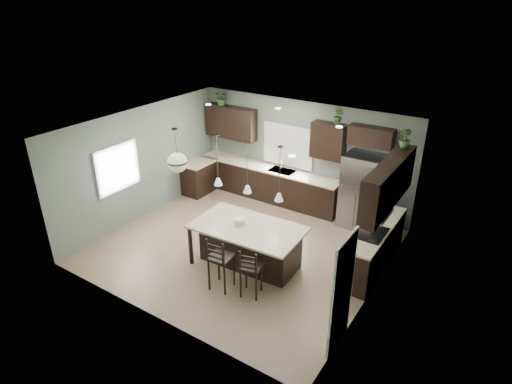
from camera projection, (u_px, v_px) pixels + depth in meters
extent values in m
plane|color=#9E8466|center=(243.00, 247.00, 9.76)|extent=(6.00, 6.00, 0.00)
cube|color=white|center=(342.00, 293.00, 6.68)|extent=(0.04, 0.82, 2.04)
cube|color=white|center=(288.00, 146.00, 11.36)|extent=(1.35, 0.02, 1.00)
cube|color=white|center=(117.00, 168.00, 9.96)|extent=(0.02, 1.10, 1.00)
cube|color=black|center=(199.00, 178.00, 12.18)|extent=(0.60, 0.90, 0.90)
cube|color=beige|center=(198.00, 163.00, 11.97)|extent=(0.66, 0.96, 0.04)
cube|color=black|center=(268.00, 183.00, 11.84)|extent=(4.20, 0.60, 0.90)
cube|color=beige|center=(267.00, 168.00, 11.62)|extent=(4.20, 0.66, 0.04)
cube|color=gray|center=(282.00, 171.00, 11.39)|extent=(0.70, 0.45, 0.01)
cylinder|color=silver|center=(281.00, 166.00, 11.31)|extent=(0.02, 0.02, 0.28)
cube|color=black|center=(231.00, 122.00, 11.93)|extent=(1.55, 0.34, 0.90)
cube|color=black|center=(328.00, 141.00, 10.48)|extent=(0.85, 0.34, 0.90)
cube|color=black|center=(371.00, 137.00, 9.83)|extent=(1.05, 0.34, 0.45)
cube|color=black|center=(373.00, 248.00, 8.90)|extent=(0.60, 2.35, 0.90)
cube|color=beige|center=(375.00, 228.00, 8.71)|extent=(0.66, 2.35, 0.04)
cube|color=black|center=(370.00, 233.00, 8.49)|extent=(0.58, 0.75, 0.02)
cube|color=gray|center=(354.00, 249.00, 8.84)|extent=(0.01, 0.72, 0.60)
cube|color=black|center=(389.00, 184.00, 8.19)|extent=(0.34, 2.35, 0.90)
cube|color=gray|center=(379.00, 207.00, 8.18)|extent=(0.40, 0.75, 0.40)
cube|color=gray|center=(362.00, 191.00, 10.27)|extent=(0.90, 0.74, 1.85)
cube|color=black|center=(248.00, 246.00, 8.94)|extent=(2.32, 1.38, 0.92)
cylinder|color=silver|center=(239.00, 221.00, 8.80)|extent=(0.24, 0.24, 0.14)
cube|color=black|center=(221.00, 262.00, 8.19)|extent=(0.47, 0.47, 1.17)
cube|color=black|center=(251.00, 271.00, 8.03)|extent=(0.47, 0.47, 1.05)
imported|color=#2A5023|center=(222.00, 98.00, 11.76)|extent=(0.47, 0.44, 0.43)
imported|color=#335324|center=(339.00, 116.00, 10.06)|extent=(0.28, 0.25, 0.42)
imported|color=#355A27|center=(405.00, 139.00, 8.60)|extent=(0.24, 0.24, 0.40)
plane|color=slate|center=(301.00, 154.00, 11.24)|extent=(6.00, 0.00, 6.00)
plane|color=slate|center=(147.00, 251.00, 7.08)|extent=(6.00, 0.00, 6.00)
plane|color=slate|center=(143.00, 163.00, 10.63)|extent=(0.00, 5.50, 5.50)
plane|color=slate|center=(379.00, 230.00, 7.68)|extent=(0.00, 5.50, 5.50)
plane|color=white|center=(241.00, 128.00, 8.55)|extent=(6.00, 6.00, 0.00)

